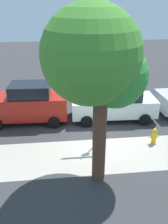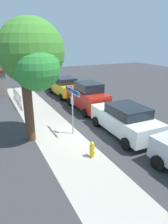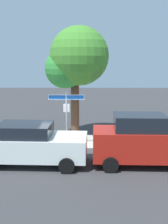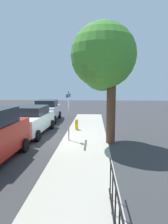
{
  "view_description": "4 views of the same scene",
  "coord_description": "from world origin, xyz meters",
  "px_view_note": "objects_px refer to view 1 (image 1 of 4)",
  "views": [
    {
      "loc": [
        1.76,
        9.87,
        6.25
      ],
      "look_at": [
        0.7,
        -0.0,
        1.52
      ],
      "focal_mm": 38.39,
      "sensor_mm": 36.0,
      "label": 1
    },
    {
      "loc": [
        -9.67,
        4.57,
        5.13
      ],
      "look_at": [
        -0.41,
        -0.06,
        1.43
      ],
      "focal_mm": 32.2,
      "sensor_mm": 36.0,
      "label": 2
    },
    {
      "loc": [
        1.13,
        -14.04,
        4.49
      ],
      "look_at": [
        0.99,
        0.74,
        1.72
      ],
      "focal_mm": 46.4,
      "sensor_mm": 36.0,
      "label": 3
    },
    {
      "loc": [
        10.7,
        1.85,
        3.1
      ],
      "look_at": [
        0.07,
        1.27,
        1.64
      ],
      "focal_mm": 30.78,
      "sensor_mm": 36.0,
      "label": 4
    }
  ],
  "objects_px": {
    "car_white": "(114,103)",
    "car_red": "(27,104)",
    "fire_hydrant": "(154,136)",
    "shade_tree": "(93,63)",
    "street_sign": "(98,104)"
  },
  "relations": [
    {
      "from": "fire_hydrant",
      "to": "street_sign",
      "type": "bearing_deg",
      "value": -4.26
    },
    {
      "from": "street_sign",
      "to": "car_white",
      "type": "distance_m",
      "value": 3.18
    },
    {
      "from": "shade_tree",
      "to": "car_red",
      "type": "relative_size",
      "value": 1.41
    },
    {
      "from": "car_red",
      "to": "fire_hydrant",
      "type": "distance_m",
      "value": 6.82
    },
    {
      "from": "street_sign",
      "to": "car_white",
      "type": "bearing_deg",
      "value": -117.23
    },
    {
      "from": "street_sign",
      "to": "car_red",
      "type": "height_order",
      "value": "street_sign"
    },
    {
      "from": "shade_tree",
      "to": "car_white",
      "type": "relative_size",
      "value": 1.33
    },
    {
      "from": "shade_tree",
      "to": "car_red",
      "type": "height_order",
      "value": "shade_tree"
    },
    {
      "from": "car_red",
      "to": "fire_hydrant",
      "type": "xyz_separation_m",
      "value": [
        -6.12,
        2.93,
        -0.69
      ]
    },
    {
      "from": "car_white",
      "to": "fire_hydrant",
      "type": "height_order",
      "value": "car_white"
    },
    {
      "from": "shade_tree",
      "to": "car_white",
      "type": "height_order",
      "value": "shade_tree"
    },
    {
      "from": "street_sign",
      "to": "shade_tree",
      "type": "bearing_deg",
      "value": 73.23
    },
    {
      "from": "car_white",
      "to": "car_red",
      "type": "relative_size",
      "value": 1.07
    },
    {
      "from": "street_sign",
      "to": "car_white",
      "type": "height_order",
      "value": "street_sign"
    },
    {
      "from": "car_red",
      "to": "fire_hydrant",
      "type": "height_order",
      "value": "car_red"
    }
  ]
}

